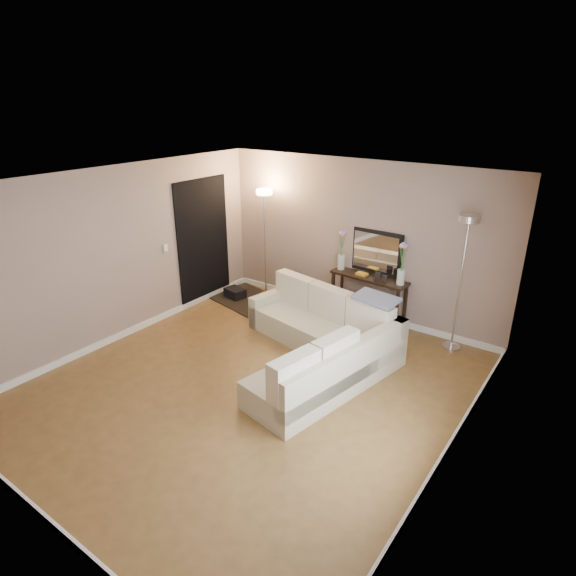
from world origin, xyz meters
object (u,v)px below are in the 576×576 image
Objects in this scene: console_table at (364,295)px; floor_lamp_unlit at (464,257)px; sectional_sofa at (322,341)px; floor_lamp_lit at (265,222)px.

console_table is 0.65× the size of floor_lamp_unlit.
floor_lamp_unlit is (1.38, 1.45, 1.11)m from sectional_sofa.
sectional_sofa is at bearing -34.07° from floor_lamp_lit.
sectional_sofa is 2.76m from floor_lamp_lit.
floor_lamp_lit is at bearing -179.45° from floor_lamp_unlit.
console_table is 0.66× the size of floor_lamp_lit.
floor_lamp_unlit is (1.53, -0.08, 0.97)m from console_table.
floor_lamp_unlit reaches higher than console_table.
floor_lamp_lit is at bearing -176.60° from console_table.
floor_lamp_lit is 0.99× the size of floor_lamp_unlit.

